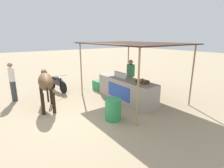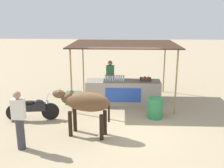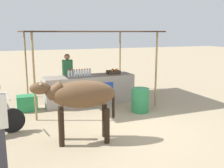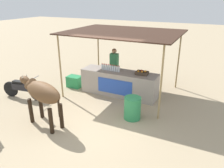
{
  "view_description": "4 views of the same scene",
  "coord_description": "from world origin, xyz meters",
  "px_view_note": "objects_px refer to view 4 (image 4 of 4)",
  "views": [
    {
      "loc": [
        5.44,
        -2.44,
        2.68
      ],
      "look_at": [
        0.29,
        1.26,
        0.95
      ],
      "focal_mm": 28.0,
      "sensor_mm": 36.0,
      "label": 1
    },
    {
      "loc": [
        -0.0,
        -8.07,
        3.59
      ],
      "look_at": [
        -0.4,
        0.84,
        1.19
      ],
      "focal_mm": 42.0,
      "sensor_mm": 36.0,
      "label": 2
    },
    {
      "loc": [
        -2.55,
        -6.13,
        2.41
      ],
      "look_at": [
        0.38,
        1.11,
        0.85
      ],
      "focal_mm": 42.0,
      "sensor_mm": 36.0,
      "label": 3
    },
    {
      "loc": [
        3.23,
        -5.08,
        3.61
      ],
      "look_at": [
        0.28,
        0.99,
        0.93
      ],
      "focal_mm": 35.0,
      "sensor_mm": 36.0,
      "label": 4
    }
  ],
  "objects_px": {
    "cooler_box": "(75,81)",
    "motorcycle_parked": "(24,88)",
    "stall_counter": "(119,83)",
    "water_barrel": "(132,108)",
    "fruit_crate": "(142,73)",
    "cow": "(42,93)",
    "vendor_behind_counter": "(114,67)"
  },
  "relations": [
    {
      "from": "cooler_box",
      "to": "motorcycle_parked",
      "type": "distance_m",
      "value": 2.1
    },
    {
      "from": "stall_counter",
      "to": "cow",
      "type": "relative_size",
      "value": 1.62
    },
    {
      "from": "fruit_crate",
      "to": "vendor_behind_counter",
      "type": "relative_size",
      "value": 0.27
    },
    {
      "from": "cooler_box",
      "to": "motorcycle_parked",
      "type": "height_order",
      "value": "motorcycle_parked"
    },
    {
      "from": "motorcycle_parked",
      "to": "fruit_crate",
      "type": "bearing_deg",
      "value": 26.03
    },
    {
      "from": "fruit_crate",
      "to": "water_barrel",
      "type": "xyz_separation_m",
      "value": [
        0.24,
        -1.55,
        -0.66
      ]
    },
    {
      "from": "fruit_crate",
      "to": "vendor_behind_counter",
      "type": "distance_m",
      "value": 1.64
    },
    {
      "from": "cooler_box",
      "to": "cow",
      "type": "bearing_deg",
      "value": -72.1
    },
    {
      "from": "fruit_crate",
      "to": "cow",
      "type": "bearing_deg",
      "value": -123.82
    },
    {
      "from": "cow",
      "to": "water_barrel",
      "type": "bearing_deg",
      "value": 33.04
    },
    {
      "from": "vendor_behind_counter",
      "to": "water_barrel",
      "type": "relative_size",
      "value": 2.26
    },
    {
      "from": "stall_counter",
      "to": "cooler_box",
      "type": "height_order",
      "value": "stall_counter"
    },
    {
      "from": "water_barrel",
      "to": "cooler_box",
      "type": "bearing_deg",
      "value": 156.24
    },
    {
      "from": "stall_counter",
      "to": "water_barrel",
      "type": "bearing_deg",
      "value": -52.81
    },
    {
      "from": "water_barrel",
      "to": "motorcycle_parked",
      "type": "xyz_separation_m",
      "value": [
        -4.24,
        -0.4,
        0.06
      ]
    },
    {
      "from": "cooler_box",
      "to": "water_barrel",
      "type": "height_order",
      "value": "water_barrel"
    },
    {
      "from": "cow",
      "to": "motorcycle_parked",
      "type": "xyz_separation_m",
      "value": [
        -1.97,
        1.07,
        -0.6
      ]
    },
    {
      "from": "water_barrel",
      "to": "cow",
      "type": "relative_size",
      "value": 0.39
    },
    {
      "from": "stall_counter",
      "to": "water_barrel",
      "type": "relative_size",
      "value": 4.1
    },
    {
      "from": "cow",
      "to": "motorcycle_parked",
      "type": "bearing_deg",
      "value": 151.54
    },
    {
      "from": "vendor_behind_counter",
      "to": "stall_counter",
      "type": "bearing_deg",
      "value": -52.91
    },
    {
      "from": "stall_counter",
      "to": "motorcycle_parked",
      "type": "xyz_separation_m",
      "value": [
        -3.1,
        -1.9,
        -0.05
      ]
    },
    {
      "from": "stall_counter",
      "to": "cooler_box",
      "type": "xyz_separation_m",
      "value": [
        -2.05,
        -0.1,
        -0.24
      ]
    },
    {
      "from": "stall_counter",
      "to": "fruit_crate",
      "type": "relative_size",
      "value": 6.82
    },
    {
      "from": "vendor_behind_counter",
      "to": "motorcycle_parked",
      "type": "bearing_deg",
      "value": -133.55
    },
    {
      "from": "cow",
      "to": "motorcycle_parked",
      "type": "height_order",
      "value": "cow"
    },
    {
      "from": "cow",
      "to": "fruit_crate",
      "type": "bearing_deg",
      "value": 56.18
    },
    {
      "from": "cooler_box",
      "to": "cow",
      "type": "relative_size",
      "value": 0.32
    },
    {
      "from": "fruit_crate",
      "to": "cooler_box",
      "type": "height_order",
      "value": "fruit_crate"
    },
    {
      "from": "stall_counter",
      "to": "cow",
      "type": "distance_m",
      "value": 3.23
    },
    {
      "from": "vendor_behind_counter",
      "to": "motorcycle_parked",
      "type": "relative_size",
      "value": 0.92
    },
    {
      "from": "fruit_crate",
      "to": "water_barrel",
      "type": "height_order",
      "value": "fruit_crate"
    }
  ]
}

